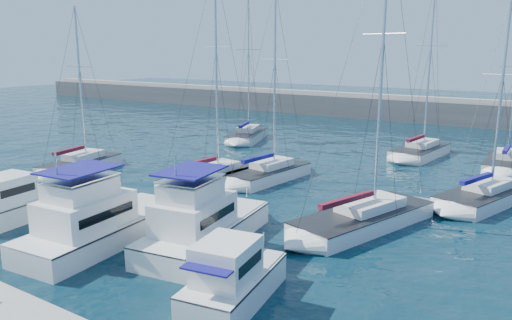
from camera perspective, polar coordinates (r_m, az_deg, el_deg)
The scene contains 14 objects.
ground at distance 28.69m, azimuth -8.07°, elevation -7.99°, with size 220.00×220.00×0.00m, color black.
breakwater at distance 74.83m, azimuth 19.05°, elevation 5.03°, with size 160.00×6.00×4.45m.
motor_yacht_port_outer at distance 33.24m, azimuth -25.87°, elevation -4.56°, with size 3.31×6.35×3.20m.
motor_yacht_port_inner at distance 27.43m, azimuth -17.65°, elevation -6.94°, with size 4.29×9.87×4.69m.
motor_yacht_stbd_inner at distance 26.04m, azimuth -6.28°, elevation -7.46°, with size 4.56×9.39×4.69m.
motor_yacht_stbd_outer at distance 20.53m, azimuth -2.78°, elevation -13.68°, with size 3.29×5.81×3.20m.
sailboat_mid_a at distance 44.38m, azimuth -19.40°, elevation -0.49°, with size 4.20×7.57×13.71m.
sailboat_mid_b at distance 37.72m, azimuth -5.16°, elevation -2.02°, with size 3.84×8.62×16.28m.
sailboat_mid_c at distance 38.91m, azimuth 1.41°, elevation -1.53°, with size 3.89×7.91×14.77m.
sailboat_mid_d at distance 29.45m, azimuth 12.25°, elevation -6.50°, with size 5.87×10.03×17.42m.
sailboat_mid_e at distance 36.28m, azimuth 24.69°, elevation -3.80°, with size 5.38×8.65×13.41m.
sailboat_back_a at distance 55.92m, azimuth -1.02°, elevation 2.84°, with size 5.37×8.24×15.95m.
sailboat_back_b at distance 49.75m, azimuth 18.26°, elevation 0.98°, with size 4.04×8.06×16.62m.
sailboat_back_c at distance 47.31m, azimuth 26.68°, elevation -0.35°, with size 3.23×7.12×13.66m.
Camera 1 is at (17.82, -20.12, 10.04)m, focal length 35.00 mm.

